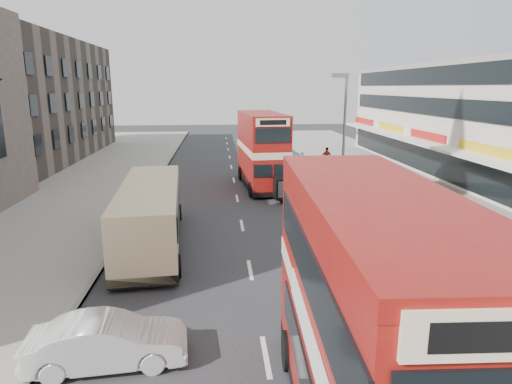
# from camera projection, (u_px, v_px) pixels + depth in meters

# --- Properties ---
(road_surface) EXTENTS (12.00, 90.00, 0.01)m
(road_surface) POSITION_uv_depth(u_px,v_px,m) (237.00, 198.00, 29.73)
(road_surface) COLOR #28282B
(road_surface) RESTS_ON ground
(pavement_right) EXTENTS (12.00, 90.00, 0.15)m
(pavement_right) POSITION_uv_depth(u_px,v_px,m) (409.00, 194.00, 30.72)
(pavement_right) COLOR gray
(pavement_right) RESTS_ON ground
(pavement_left) EXTENTS (12.00, 90.00, 0.15)m
(pavement_left) POSITION_uv_depth(u_px,v_px,m) (53.00, 201.00, 28.70)
(pavement_left) COLOR gray
(pavement_left) RESTS_ON ground
(kerb_left) EXTENTS (0.20, 90.00, 0.16)m
(kerb_left) POSITION_uv_depth(u_px,v_px,m) (145.00, 199.00, 29.20)
(kerb_left) COLOR gray
(kerb_left) RESTS_ON ground
(kerb_right) EXTENTS (0.20, 90.00, 0.16)m
(kerb_right) POSITION_uv_depth(u_px,v_px,m) (326.00, 195.00, 30.23)
(kerb_right) COLOR gray
(kerb_right) RESTS_ON ground
(brick_terrace) EXTENTS (14.00, 28.00, 12.00)m
(brick_terrace) POSITION_uv_depth(u_px,v_px,m) (8.00, 101.00, 43.93)
(brick_terrace) COLOR #66594C
(brick_terrace) RESTS_ON ground
(commercial_row) EXTENTS (9.90, 46.20, 9.30)m
(commercial_row) POSITION_uv_depth(u_px,v_px,m) (507.00, 124.00, 32.25)
(commercial_row) COLOR beige
(commercial_row) RESTS_ON ground
(street_lamp) EXTENTS (1.00, 0.20, 8.12)m
(street_lamp) POSITION_uv_depth(u_px,v_px,m) (343.00, 129.00, 27.23)
(street_lamp) COLOR slate
(street_lamp) RESTS_ON ground
(bus_main) EXTENTS (3.03, 9.75, 5.31)m
(bus_main) POSITION_uv_depth(u_px,v_px,m) (371.00, 326.00, 8.58)
(bus_main) COLOR black
(bus_main) RESTS_ON ground
(bus_second) EXTENTS (3.28, 9.71, 5.31)m
(bus_second) POSITION_uv_depth(u_px,v_px,m) (262.00, 150.00, 32.61)
(bus_second) COLOR black
(bus_second) RESTS_ON ground
(coach) EXTENTS (3.35, 10.41, 2.71)m
(coach) POSITION_uv_depth(u_px,v_px,m) (151.00, 213.00, 20.62)
(coach) COLOR black
(coach) RESTS_ON ground
(car_left_front) EXTENTS (4.30, 1.83, 1.38)m
(car_left_front) POSITION_uv_depth(u_px,v_px,m) (108.00, 342.00, 11.77)
(car_left_front) COLOR silver
(car_left_front) RESTS_ON ground
(car_right_a) EXTENTS (4.40, 2.05, 1.24)m
(car_right_a) POSITION_uv_depth(u_px,v_px,m) (336.00, 211.00, 24.36)
(car_right_a) COLOR maroon
(car_right_a) RESTS_ON ground
(car_right_b) EXTENTS (4.95, 2.51, 1.34)m
(car_right_b) POSITION_uv_depth(u_px,v_px,m) (320.00, 191.00, 29.06)
(car_right_b) COLOR #BE7213
(car_right_b) RESTS_ON ground
(car_right_c) EXTENTS (4.61, 2.36, 1.50)m
(car_right_c) POSITION_uv_depth(u_px,v_px,m) (282.00, 156.00, 43.17)
(car_right_c) COLOR #6199C2
(car_right_c) RESTS_ON ground
(pedestrian_near) EXTENTS (0.79, 0.68, 1.79)m
(pedestrian_near) POSITION_uv_depth(u_px,v_px,m) (397.00, 207.00, 23.71)
(pedestrian_near) COLOR gray
(pedestrian_near) RESTS_ON pavement_right
(pedestrian_far) EXTENTS (1.16, 0.73, 1.83)m
(pedestrian_far) POSITION_uv_depth(u_px,v_px,m) (326.00, 157.00, 40.27)
(pedestrian_far) COLOR gray
(pedestrian_far) RESTS_ON pavement_right
(cyclist) EXTENTS (0.66, 1.79, 1.94)m
(cyclist) POSITION_uv_depth(u_px,v_px,m) (298.00, 186.00, 30.53)
(cyclist) COLOR gray
(cyclist) RESTS_ON ground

